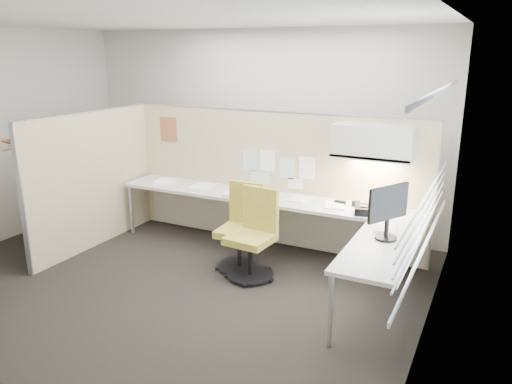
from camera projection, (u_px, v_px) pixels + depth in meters
The scene contains 26 objects.
floor at pixel (168, 280), 5.65m from camera, with size 5.50×4.50×0.01m, color black.
ceiling at pixel (154, 18), 4.88m from camera, with size 5.50×4.50×0.01m, color white.
wall_back at pixel (256, 129), 7.20m from camera, with size 5.50×0.02×2.80m, color beige.
wall_right at pixel (434, 190), 4.09m from camera, with size 0.02×4.50×2.80m, color beige.
window_pane at pixel (433, 172), 4.06m from camera, with size 0.01×2.80×1.30m, color #9DAAB7.
partition_back at pixel (272, 179), 6.55m from camera, with size 4.10×0.06×1.75m, color #C3B487.
partition_left at pixel (93, 180), 6.48m from camera, with size 0.06×2.20×1.75m, color #C3B487.
desk at pixel (284, 213), 6.06m from camera, with size 4.00×2.07×0.73m.
overhead_bin at pixel (373, 142), 5.62m from camera, with size 0.90×0.36×0.38m, color beige.
task_light_strip at pixel (372, 160), 5.68m from camera, with size 0.60×0.06×0.02m, color #FFEABF.
pinned_papers at pixel (276, 168), 6.45m from camera, with size 1.01×0.00×0.47m.
poster at pixel (168, 130), 7.06m from camera, with size 0.28×0.00×0.35m, color #DC571B.
chair_left at pixel (242, 230), 5.87m from camera, with size 0.53×0.53×1.00m.
chair_right at pixel (254, 237), 5.64m from camera, with size 0.53×0.54×1.00m.
monitor at pixel (388, 209), 4.77m from camera, with size 0.28×0.46×0.54m.
phone at pixel (363, 210), 5.58m from camera, with size 0.25×0.23×0.12m.
stapler at pixel (340, 203), 5.94m from camera, with size 0.14×0.04×0.05m, color black.
tape_dispenser at pixel (356, 204), 5.88m from camera, with size 0.10×0.06×0.06m, color black.
coat_hook at pixel (20, 153), 5.53m from camera, with size 0.18×0.48×1.43m.
paper_stack_0 at pixel (165, 182), 6.93m from camera, with size 0.23×0.30×0.03m, color white.
paper_stack_1 at pixel (201, 186), 6.71m from camera, with size 0.23×0.30×0.02m, color white.
paper_stack_2 at pixel (234, 194), 6.33m from camera, with size 0.23×0.30×0.04m, color white.
paper_stack_3 at pixel (299, 199), 6.15m from camera, with size 0.23×0.30×0.02m, color white.
paper_stack_4 at pixel (335, 205), 5.88m from camera, with size 0.23×0.30×0.02m, color white.
paper_stack_5 at pixel (385, 227), 5.15m from camera, with size 0.23×0.30×0.02m, color white.
paper_stack_6 at pixel (205, 186), 6.70m from camera, with size 0.23×0.30×0.02m, color white.
Camera 1 is at (3.19, -4.18, 2.51)m, focal length 35.00 mm.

